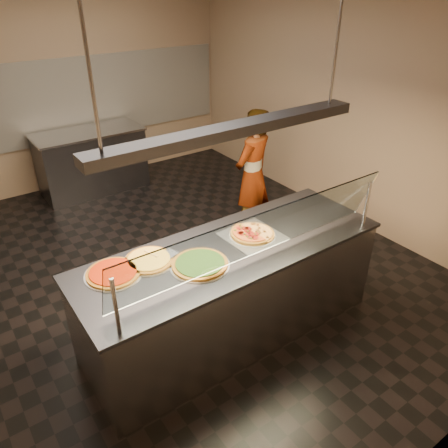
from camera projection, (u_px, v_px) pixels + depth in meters
ground at (177, 266)px, 5.06m from camera, size 5.00×6.00×0.02m
wall_back at (69, 86)px, 6.43m from camera, size 5.00×0.02×3.00m
wall_right at (342, 103)px, 5.56m from camera, size 0.02×6.00×3.00m
tile_band at (72, 100)px, 6.51m from camera, size 4.90×0.02×1.20m
serving_counter at (232, 291)px, 3.92m from camera, size 2.72×0.94×0.93m
sneeze_guard at (260, 235)px, 3.29m from camera, size 2.48×0.18×0.54m
perforated_tray at (252, 235)px, 3.85m from camera, size 0.49×0.49×0.01m
half_pizza_pepperoni at (244, 235)px, 3.79m from camera, size 0.22×0.39×0.05m
half_pizza_sausage at (260, 230)px, 3.88m from camera, size 0.21×0.39×0.04m
pizza_spinach at (200, 264)px, 3.45m from camera, size 0.48×0.48×0.03m
pizza_cheese at (149, 260)px, 3.50m from camera, size 0.42×0.42×0.03m
pizza_tomato at (113, 273)px, 3.35m from camera, size 0.44×0.44×0.03m
pizza_spatula at (158, 254)px, 3.55m from camera, size 0.23×0.22×0.02m
prep_table at (92, 161)px, 6.63m from camera, size 1.57×0.74×0.93m
worker at (253, 176)px, 5.27m from camera, size 0.69×0.56×1.63m
heat_lamp_housing at (234, 130)px, 3.18m from camera, size 2.30×0.18×0.08m
lamp_rod_left at (89, 66)px, 2.40m from camera, size 0.02×0.02×1.01m
lamp_rod_right at (337, 39)px, 3.41m from camera, size 0.02×0.02×1.01m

